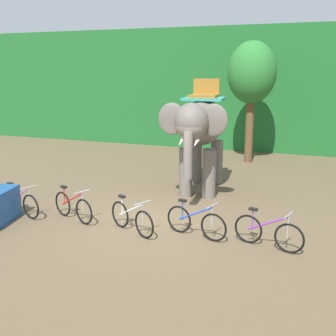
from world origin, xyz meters
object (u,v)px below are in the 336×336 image
elephant (201,128)px  bike_pink (20,202)px  bike_white (132,218)px  bike_red (73,207)px  bike_purple (268,232)px  tree_center_left (252,74)px  bike_blue (196,222)px

elephant → bike_pink: size_ratio=2.54×
elephant → bike_white: elephant is taller
bike_red → bike_pink: bearing=-172.9°
bike_pink → bike_purple: size_ratio=0.99×
tree_center_left → bike_red: tree_center_left is taller
bike_red → bike_purple: same height
bike_blue → bike_purple: bearing=-2.0°
bike_white → bike_purple: size_ratio=0.93×
bike_blue → tree_center_left: bearing=91.3°
tree_center_left → elephant: bearing=-98.1°
tree_center_left → bike_purple: (1.99, -9.23, -3.51)m
tree_center_left → bike_purple: size_ratio=3.19×
bike_red → bike_purple: 5.31m
bike_blue → bike_white: bearing=-169.7°
bike_blue → bike_purple: size_ratio=1.00×
bike_red → bike_blue: same height
elephant → bike_red: bearing=-123.6°
tree_center_left → bike_purple: tree_center_left is taller
tree_center_left → bike_white: bearing=-98.4°
elephant → bike_white: 4.56m
elephant → bike_blue: bearing=-75.8°
tree_center_left → elephant: size_ratio=1.26×
elephant → tree_center_left: bearing=81.9°
tree_center_left → bike_purple: 10.07m
bike_white → bike_blue: (1.62, 0.30, 0.00)m
bike_red → bike_white: (1.91, -0.27, 0.00)m
bike_pink → bike_red: size_ratio=1.03×
bike_pink → bike_blue: size_ratio=0.99×
tree_center_left → bike_pink: 11.18m
bike_pink → bike_red: bearing=7.1°
elephant → bike_purple: bearing=-54.8°
bike_pink → bike_white: 3.55m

